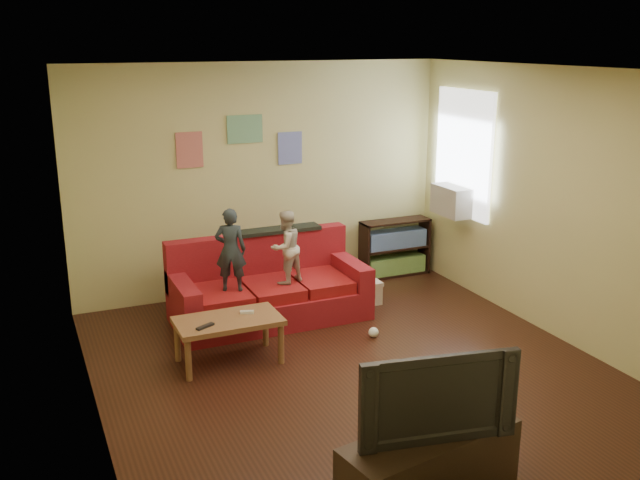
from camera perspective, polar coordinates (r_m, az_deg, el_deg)
name	(u,v)px	position (r m, az deg, el deg)	size (l,w,h in m)	color
room_shell	(357,230)	(6.18, 2.97, 0.82)	(4.52, 5.02, 2.72)	#391B10
sofa	(268,291)	(7.78, -4.19, -4.06)	(2.07, 0.95, 0.91)	maroon
child_a	(231,250)	(7.32, -7.16, -0.78)	(0.32, 0.21, 0.87)	#263036
child_b	(286,247)	(7.51, -2.77, -0.58)	(0.38, 0.30, 0.79)	beige
coffee_table	(228,325)	(6.74, -7.34, -6.75)	(0.98, 0.54, 0.44)	#90613A
remote	(205,326)	(6.54, -9.18, -6.84)	(0.19, 0.05, 0.02)	black
game_controller	(247,312)	(6.80, -5.86, -5.76)	(0.13, 0.04, 0.03)	silver
bookshelf	(395,251)	(9.18, 5.99, -0.85)	(0.91, 0.27, 0.73)	black
window	(463,153)	(8.63, 11.41, 6.81)	(0.04, 1.08, 1.48)	white
ac_unit	(452,201)	(8.66, 10.55, 3.12)	(0.28, 0.55, 0.35)	#B7B2A3
artwork_left	(189,150)	(8.11, -10.40, 7.10)	(0.30, 0.01, 0.40)	#D87266
artwork_center	(245,129)	(8.26, -6.03, 8.82)	(0.42, 0.01, 0.32)	#72B27F
artwork_right	(290,148)	(8.47, -2.41, 7.36)	(0.30, 0.01, 0.38)	#727FCC
file_box	(363,292)	(8.22, 3.46, -4.19)	(0.39, 0.29, 0.27)	beige
tv_stand	(430,466)	(4.97, 8.76, -17.45)	(1.26, 0.42, 0.47)	#39281C
television	(433,393)	(4.70, 9.04, -11.96)	(1.05, 0.14, 0.60)	black
tissue	(374,332)	(7.36, 4.31, -7.38)	(0.10, 0.10, 0.10)	white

